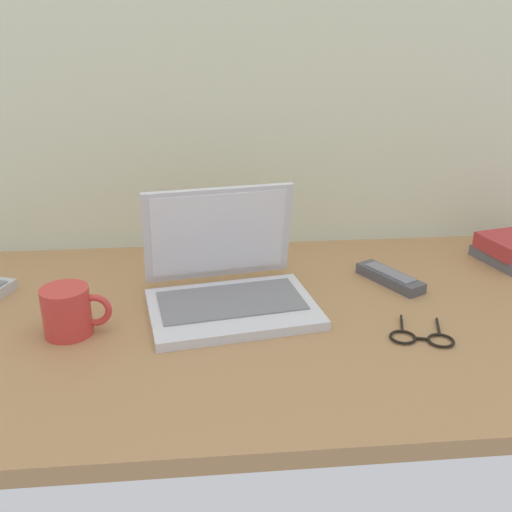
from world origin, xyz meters
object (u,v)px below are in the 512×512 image
coffee_mug (68,311)px  eyeglasses (422,338)px  laptop (227,282)px  remote_control_near (390,278)px

coffee_mug → eyeglasses: (0.61, -0.08, -0.04)m
laptop → coffee_mug: size_ratio=2.84×
remote_control_near → eyeglasses: remote_control_near is taller
remote_control_near → eyeglasses: 0.24m
remote_control_near → eyeglasses: (-0.02, -0.24, -0.01)m
laptop → eyeglasses: laptop is taller
remote_control_near → laptop: bearing=-169.5°
coffee_mug → laptop: bearing=18.2°
eyeglasses → laptop: bearing=152.2°
laptop → coffee_mug: laptop is taller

